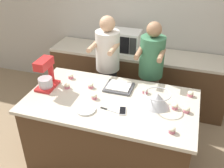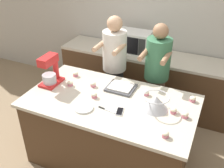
{
  "view_description": "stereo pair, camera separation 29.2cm",
  "coord_description": "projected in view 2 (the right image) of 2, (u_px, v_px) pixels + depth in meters",
  "views": [
    {
      "loc": [
        0.76,
        -2.34,
        2.58
      ],
      "look_at": [
        0.0,
        0.05,
        1.09
      ],
      "focal_mm": 42.0,
      "sensor_mm": 36.0,
      "label": 1
    },
    {
      "loc": [
        1.04,
        -2.23,
        2.58
      ],
      "look_at": [
        0.0,
        0.05,
        1.09
      ],
      "focal_mm": 42.0,
      "sensor_mm": 36.0,
      "label": 2
    }
  ],
  "objects": [
    {
      "name": "back_wall",
      "position": [
        156.0,
        19.0,
        4.11
      ],
      "size": [
        10.0,
        0.06,
        2.7
      ],
      "color": "#B2ADA3",
      "rests_on": "ground_plane"
    },
    {
      "name": "microwave_oven",
      "position": [
        134.0,
        42.0,
        4.06
      ],
      "size": [
        0.51,
        0.35,
        0.33
      ],
      "color": "silver",
      "rests_on": "back_counter"
    },
    {
      "name": "cupcake_7",
      "position": [
        146.0,
        93.0,
        3.04
      ],
      "size": [
        0.07,
        0.07,
        0.06
      ],
      "color": "#D17084",
      "rests_on": "island_counter"
    },
    {
      "name": "ground_plane",
      "position": [
        110.0,
        157.0,
        3.44
      ],
      "size": [
        16.0,
        16.0,
        0.0
      ],
      "primitive_type": "plane",
      "color": "#937A5B"
    },
    {
      "name": "knife",
      "position": [
        106.0,
        110.0,
        2.81
      ],
      "size": [
        0.22,
        0.05,
        0.01
      ],
      "color": "#BCBCC1",
      "rests_on": "island_counter"
    },
    {
      "name": "cupcake_2",
      "position": [
        165.0,
        134.0,
        2.43
      ],
      "size": [
        0.07,
        0.07,
        0.06
      ],
      "color": "#D17084",
      "rests_on": "island_counter"
    },
    {
      "name": "back_counter",
      "position": [
        146.0,
        79.0,
        4.3
      ],
      "size": [
        2.8,
        0.6,
        0.9
      ],
      "color": "#4C331E",
      "rests_on": "ground_plane"
    },
    {
      "name": "cell_phone",
      "position": [
        120.0,
        111.0,
        2.77
      ],
      "size": [
        0.1,
        0.16,
        0.01
      ],
      "color": "silver",
      "rests_on": "island_counter"
    },
    {
      "name": "cupcake_5",
      "position": [
        173.0,
        110.0,
        2.74
      ],
      "size": [
        0.07,
        0.07,
        0.06
      ],
      "color": "#D17084",
      "rests_on": "island_counter"
    },
    {
      "name": "person_right",
      "position": [
        156.0,
        78.0,
        3.54
      ],
      "size": [
        0.34,
        0.5,
        1.6
      ],
      "color": "brown",
      "rests_on": "ground_plane"
    },
    {
      "name": "cupcake_8",
      "position": [
        185.0,
        115.0,
        2.68
      ],
      "size": [
        0.07,
        0.07,
        0.06
      ],
      "color": "#D17084",
      "rests_on": "island_counter"
    },
    {
      "name": "cupcake_4",
      "position": [
        94.0,
        95.0,
        3.0
      ],
      "size": [
        0.07,
        0.07,
        0.06
      ],
      "color": "#D17084",
      "rests_on": "island_counter"
    },
    {
      "name": "mixing_bowl",
      "position": [
        156.0,
        102.0,
        2.78
      ],
      "size": [
        0.28,
        0.28,
        0.16
      ],
      "color": "#BCBCC1",
      "rests_on": "island_counter"
    },
    {
      "name": "small_plate",
      "position": [
        84.0,
        108.0,
        2.82
      ],
      "size": [
        0.21,
        0.21,
        0.02
      ],
      "color": "white",
      "rests_on": "island_counter"
    },
    {
      "name": "cupcake_1",
      "position": [
        70.0,
        83.0,
        3.22
      ],
      "size": [
        0.07,
        0.07,
        0.06
      ],
      "color": "#D17084",
      "rests_on": "island_counter"
    },
    {
      "name": "island_counter",
      "position": [
        110.0,
        130.0,
        3.2
      ],
      "size": [
        1.94,
        1.07,
        0.91
      ],
      "color": "#4C331E",
      "rests_on": "ground_plane"
    },
    {
      "name": "cupcake_6",
      "position": [
        193.0,
        99.0,
        2.93
      ],
      "size": [
        0.07,
        0.07,
        0.06
      ],
      "color": "#D17084",
      "rests_on": "island_counter"
    },
    {
      "name": "stand_mixer",
      "position": [
        50.0,
        72.0,
        3.2
      ],
      "size": [
        0.2,
        0.3,
        0.38
      ],
      "color": "red",
      "rests_on": "island_counter"
    },
    {
      "name": "cupcake_3",
      "position": [
        76.0,
        74.0,
        3.43
      ],
      "size": [
        0.07,
        0.07,
        0.06
      ],
      "color": "#D17084",
      "rests_on": "island_counter"
    },
    {
      "name": "person_left",
      "position": [
        114.0,
        69.0,
        3.75
      ],
      "size": [
        0.35,
        0.51,
        1.62
      ],
      "color": "#232328",
      "rests_on": "ground_plane"
    },
    {
      "name": "baking_tray",
      "position": [
        121.0,
        87.0,
        3.17
      ],
      "size": [
        0.33,
        0.29,
        0.04
      ],
      "color": "#4C4C51",
      "rests_on": "island_counter"
    },
    {
      "name": "cupcake_0",
      "position": [
        93.0,
        84.0,
        3.21
      ],
      "size": [
        0.07,
        0.07,
        0.06
      ],
      "color": "#D17084",
      "rests_on": "island_counter"
    }
  ]
}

